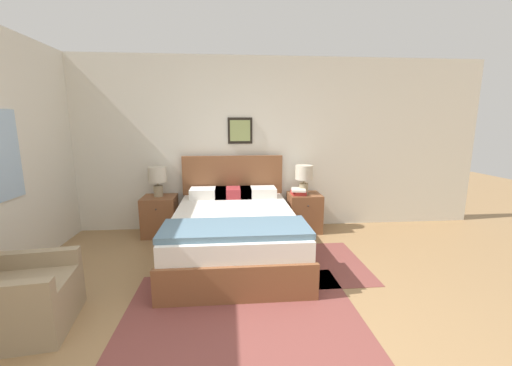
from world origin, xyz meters
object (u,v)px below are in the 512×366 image
(table_lamp_by_door, at_px, (304,175))
(nightstand_near_window, at_px, (160,216))
(table_lamp_near_window, at_px, (157,177))
(bed, at_px, (235,231))
(nightstand_by_door, at_px, (304,212))
(armchair, at_px, (12,298))

(table_lamp_by_door, bearing_deg, nightstand_near_window, -179.28)
(table_lamp_near_window, bearing_deg, nightstand_near_window, -69.56)
(bed, distance_m, table_lamp_by_door, 1.47)
(nightstand_near_window, relative_size, nightstand_by_door, 1.00)
(nightstand_by_door, height_order, table_lamp_by_door, table_lamp_by_door)
(armchair, bearing_deg, nightstand_by_door, 119.12)
(bed, xyz_separation_m, nightstand_by_door, (1.08, 0.82, -0.02))
(nightstand_by_door, distance_m, table_lamp_near_window, 2.24)
(bed, relative_size, table_lamp_near_window, 4.99)
(bed, bearing_deg, nightstand_by_door, 37.42)
(bed, relative_size, nightstand_near_window, 3.72)
(table_lamp_near_window, bearing_deg, nightstand_by_door, -0.71)
(table_lamp_by_door, bearing_deg, table_lamp_near_window, 180.00)
(nightstand_near_window, bearing_deg, bed, -37.42)
(nightstand_near_window, height_order, table_lamp_near_window, table_lamp_near_window)
(bed, bearing_deg, table_lamp_near_window, 141.95)
(bed, bearing_deg, armchair, -143.60)
(nightstand_near_window, bearing_deg, armchair, -108.05)
(nightstand_near_window, bearing_deg, nightstand_by_door, 0.00)
(bed, xyz_separation_m, table_lamp_by_door, (1.06, 0.85, 0.55))
(bed, distance_m, nightstand_near_window, 1.36)
(nightstand_by_door, bearing_deg, table_lamp_by_door, 115.18)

